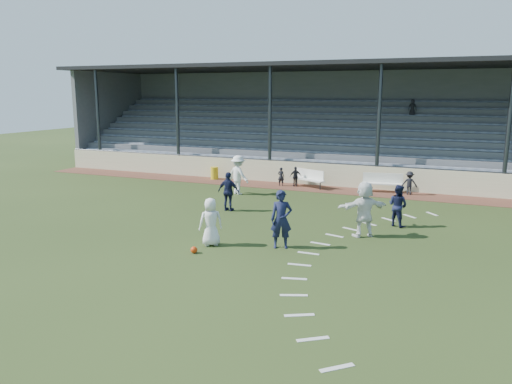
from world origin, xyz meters
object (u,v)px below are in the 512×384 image
(trash_bin, at_px, (214,173))
(player_navy_lead, at_px, (281,219))
(bench_left, at_px, (308,177))
(football, at_px, (194,250))
(player_white_lead, at_px, (211,222))
(bench_right, at_px, (382,181))

(trash_bin, bearing_deg, player_navy_lead, -53.22)
(bench_left, distance_m, player_navy_lead, 10.69)
(football, distance_m, player_white_lead, 1.19)
(trash_bin, bearing_deg, player_white_lead, -63.08)
(bench_left, xyz_separation_m, football, (-0.11, -12.06, -0.48))
(player_navy_lead, bearing_deg, trash_bin, 104.37)
(player_white_lead, height_order, player_navy_lead, player_navy_lead)
(trash_bin, height_order, football, trash_bin)
(bench_right, bearing_deg, player_white_lead, -117.56)
(trash_bin, height_order, player_white_lead, player_white_lead)
(bench_right, xyz_separation_m, player_white_lead, (-3.84, -11.35, 0.22))
(bench_right, xyz_separation_m, football, (-3.95, -12.31, -0.48))
(bench_left, height_order, player_white_lead, player_white_lead)
(bench_left, height_order, player_navy_lead, player_navy_lead)
(bench_left, distance_m, trash_bin, 5.79)
(player_navy_lead, bearing_deg, bench_left, 79.72)
(trash_bin, bearing_deg, bench_right, -0.15)
(bench_right, height_order, trash_bin, bench_right)
(trash_bin, xyz_separation_m, football, (5.67, -12.34, -0.27))
(bench_right, relative_size, player_navy_lead, 1.06)
(player_white_lead, bearing_deg, football, 45.49)
(player_white_lead, bearing_deg, bench_right, -147.02)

